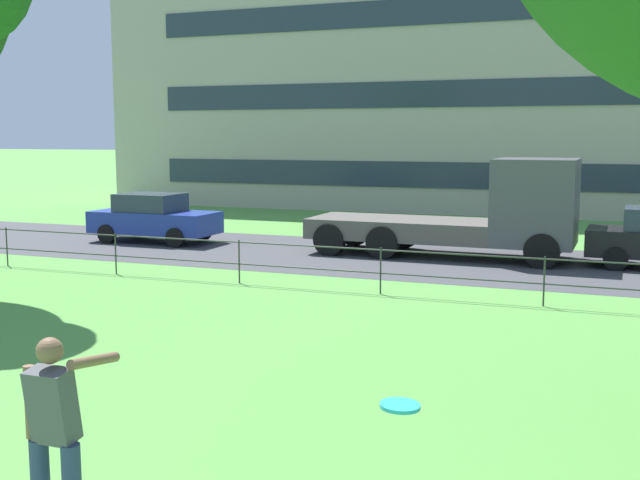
% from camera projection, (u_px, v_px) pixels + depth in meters
% --- Properties ---
extents(street_strip, '(80.00, 6.66, 0.01)m').
position_uv_depth(street_strip, '(373.00, 257.00, 21.76)').
color(street_strip, '#424247').
rests_on(street_strip, ground).
extents(park_fence, '(30.32, 0.04, 1.00)m').
position_uv_depth(park_fence, '(307.00, 259.00, 17.18)').
color(park_fence, '#333833').
rests_on(park_fence, ground).
extents(person_thrower, '(0.52, 0.78, 1.74)m').
position_uv_depth(person_thrower, '(55.00, 431.00, 6.45)').
color(person_thrower, navy).
rests_on(person_thrower, ground).
extents(frisbee, '(0.28, 0.28, 0.03)m').
position_uv_depth(frisbee, '(400.00, 406.00, 5.13)').
color(frisbee, '#2DB2C6').
extents(car_blue_far_right, '(4.00, 1.82, 1.54)m').
position_uv_depth(car_blue_far_right, '(154.00, 218.00, 24.65)').
color(car_blue_far_right, '#233899').
rests_on(car_blue_far_right, ground).
extents(flatbed_truck_left, '(7.33, 2.51, 2.75)m').
position_uv_depth(flatbed_truck_left, '(480.00, 214.00, 21.33)').
color(flatbed_truck_left, '#4C4C51').
rests_on(flatbed_truck_left, ground).
extents(apartment_building_background, '(39.32, 13.58, 13.93)m').
position_uv_depth(apartment_building_background, '(539.00, 59.00, 37.24)').
color(apartment_building_background, '#ADA393').
rests_on(apartment_building_background, ground).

